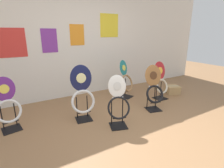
# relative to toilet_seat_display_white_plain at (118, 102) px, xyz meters

# --- Properties ---
(ground_plane) EXTENTS (14.00, 14.00, 0.00)m
(ground_plane) POSITION_rel_toilet_seat_display_white_plain_xyz_m (0.11, -0.49, -0.43)
(ground_plane) COLOR #8E6642
(wall_back) EXTENTS (8.00, 0.07, 2.60)m
(wall_back) POSITION_rel_toilet_seat_display_white_plain_xyz_m (0.11, 1.85, 0.87)
(wall_back) COLOR silver
(wall_back) RESTS_ON ground_plane
(toilet_seat_display_white_plain) EXTENTS (0.42, 0.39, 0.86)m
(toilet_seat_display_white_plain) POSITION_rel_toilet_seat_display_white_plain_xyz_m (0.00, 0.00, 0.00)
(toilet_seat_display_white_plain) COLOR black
(toilet_seat_display_white_plain) RESTS_ON ground_plane
(toilet_seat_display_woodgrain) EXTENTS (0.42, 0.37, 0.91)m
(toilet_seat_display_woodgrain) POSITION_rel_toilet_seat_display_white_plain_xyz_m (0.98, 0.19, 0.02)
(toilet_seat_display_woodgrain) COLOR black
(toilet_seat_display_woodgrain) RESTS_ON ground_plane
(toilet_seat_display_purple_note) EXTENTS (0.40, 0.32, 0.88)m
(toilet_seat_display_purple_note) POSITION_rel_toilet_seat_display_white_plain_xyz_m (-1.58, 0.78, -0.03)
(toilet_seat_display_purple_note) COLOR black
(toilet_seat_display_purple_note) RESTS_ON ground_plane
(toilet_seat_display_navy_moon) EXTENTS (0.44, 0.32, 1.00)m
(toilet_seat_display_navy_moon) POSITION_rel_toilet_seat_display_white_plain_xyz_m (-0.42, 0.51, 0.05)
(toilet_seat_display_navy_moon) COLOR black
(toilet_seat_display_navy_moon) RESTS_ON ground_plane
(toilet_seat_display_crimson_swirl) EXTENTS (0.36, 0.29, 0.89)m
(toilet_seat_display_crimson_swirl) POSITION_rel_toilet_seat_display_white_plain_xyz_m (1.56, 0.57, -0.01)
(toilet_seat_display_crimson_swirl) COLOR black
(toilet_seat_display_crimson_swirl) RESTS_ON ground_plane
(toilet_seat_display_teal_sax) EXTENTS (0.47, 0.39, 0.90)m
(toilet_seat_display_teal_sax) POSITION_rel_toilet_seat_display_white_plain_xyz_m (0.91, 1.07, -0.02)
(toilet_seat_display_teal_sax) COLOR black
(toilet_seat_display_teal_sax) RESTS_ON ground_plane
(storage_box) EXTENTS (0.40, 0.39, 0.21)m
(storage_box) POSITION_rel_toilet_seat_display_white_plain_xyz_m (2.10, 0.66, -0.33)
(storage_box) COLOR tan
(storage_box) RESTS_ON ground_plane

